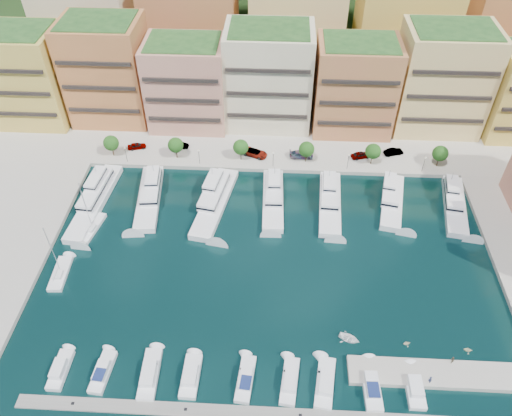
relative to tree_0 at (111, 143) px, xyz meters
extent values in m
plane|color=black|center=(40.00, -33.50, -4.74)|extent=(400.00, 400.00, 0.00)
cube|color=#9E998E|center=(40.00, 28.50, -4.74)|extent=(220.00, 64.00, 2.00)
cube|color=#1A3515|center=(40.00, 76.50, -4.74)|extent=(240.00, 40.00, 58.00)
cube|color=gray|center=(37.00, -63.50, -4.74)|extent=(72.00, 2.20, 0.35)
cube|color=#9E998E|center=(70.00, -55.50, -4.74)|extent=(32.00, 5.00, 2.00)
cube|color=gold|center=(-26.00, 16.50, 8.26)|extent=(22.00, 16.00, 24.00)
cube|color=black|center=(-26.00, 8.25, 8.26)|extent=(20.24, 0.50, 0.90)
cube|color=#1F4B1E|center=(-26.00, 16.50, 20.66)|extent=(19.36, 14.08, 0.80)
cube|color=#C47841|center=(-4.00, 18.50, 9.26)|extent=(20.00, 16.00, 26.00)
cube|color=black|center=(-4.00, 10.25, 9.26)|extent=(18.40, 0.50, 0.90)
cube|color=#1F4B1E|center=(-4.00, 18.50, 22.66)|extent=(17.60, 14.08, 0.80)
cube|color=tan|center=(17.00, 16.50, 7.26)|extent=(20.00, 15.00, 22.00)
cube|color=black|center=(17.00, 8.75, 7.26)|extent=(18.40, 0.50, 0.90)
cube|color=#1F4B1E|center=(17.00, 16.50, 18.66)|extent=(17.60, 13.20, 0.80)
cube|color=beige|center=(38.00, 18.50, 8.76)|extent=(22.00, 16.00, 25.00)
cube|color=black|center=(38.00, 10.25, 8.76)|extent=(20.24, 0.50, 0.90)
cube|color=#1F4B1E|center=(38.00, 18.50, 21.66)|extent=(19.36, 14.08, 0.80)
cube|color=#B76644|center=(60.00, 16.50, 7.76)|extent=(20.00, 15.00, 23.00)
cube|color=black|center=(60.00, 8.75, 7.76)|extent=(18.40, 0.50, 0.90)
cube|color=#1F4B1E|center=(60.00, 16.50, 19.66)|extent=(17.60, 13.20, 0.80)
cube|color=#D7BF71|center=(82.00, 18.50, 9.26)|extent=(22.00, 16.00, 26.00)
cube|color=black|center=(82.00, 10.25, 9.26)|extent=(20.24, 0.50, 0.90)
cube|color=#1F4B1E|center=(82.00, 18.50, 22.66)|extent=(19.36, 14.08, 0.80)
cube|color=beige|center=(-15.00, 40.50, 11.26)|extent=(26.00, 18.00, 30.00)
cube|color=#B76644|center=(15.00, 40.50, 11.26)|extent=(26.00, 18.00, 30.00)
cube|color=#D7BF71|center=(45.00, 40.50, 11.26)|extent=(26.00, 18.00, 30.00)
cube|color=gold|center=(75.00, 40.50, 11.26)|extent=(26.00, 18.00, 30.00)
cube|color=#C47841|center=(105.00, 40.50, 11.26)|extent=(26.00, 18.00, 30.00)
cylinder|color=#473323|center=(0.00, 0.00, -2.24)|extent=(0.24, 0.24, 3.00)
sphere|color=#153F12|center=(0.00, 0.00, 0.01)|extent=(3.80, 3.80, 3.80)
cylinder|color=#473323|center=(16.00, 0.00, -2.24)|extent=(0.24, 0.24, 3.00)
sphere|color=#153F12|center=(16.00, 0.00, 0.01)|extent=(3.80, 3.80, 3.80)
cylinder|color=#473323|center=(32.00, 0.00, -2.24)|extent=(0.24, 0.24, 3.00)
sphere|color=#153F12|center=(32.00, 0.00, 0.01)|extent=(3.80, 3.80, 3.80)
cylinder|color=#473323|center=(48.00, 0.00, -2.24)|extent=(0.24, 0.24, 3.00)
sphere|color=#153F12|center=(48.00, 0.00, 0.01)|extent=(3.80, 3.80, 3.80)
cylinder|color=#473323|center=(64.00, 0.00, -2.24)|extent=(0.24, 0.24, 3.00)
sphere|color=#153F12|center=(64.00, 0.00, 0.01)|extent=(3.80, 3.80, 3.80)
cylinder|color=#473323|center=(80.00, 0.00, -2.24)|extent=(0.24, 0.24, 3.00)
sphere|color=#153F12|center=(80.00, 0.00, 0.01)|extent=(3.80, 3.80, 3.80)
cylinder|color=black|center=(4.00, -2.30, -1.74)|extent=(0.10, 0.10, 4.00)
sphere|color=#FFF2CC|center=(4.00, -2.30, 0.31)|extent=(0.30, 0.30, 0.30)
cylinder|color=black|center=(22.00, -2.30, -1.74)|extent=(0.10, 0.10, 4.00)
sphere|color=#FFF2CC|center=(22.00, -2.30, 0.31)|extent=(0.30, 0.30, 0.30)
cylinder|color=black|center=(40.00, -2.30, -1.74)|extent=(0.10, 0.10, 4.00)
sphere|color=#FFF2CC|center=(40.00, -2.30, 0.31)|extent=(0.30, 0.30, 0.30)
cylinder|color=black|center=(58.00, -2.30, -1.74)|extent=(0.10, 0.10, 4.00)
sphere|color=#FFF2CC|center=(58.00, -2.30, 0.31)|extent=(0.30, 0.30, 0.30)
cylinder|color=black|center=(76.00, -2.30, -1.74)|extent=(0.10, 0.10, 4.00)
sphere|color=#FFF2CC|center=(76.00, -2.30, 0.31)|extent=(0.30, 0.30, 0.30)
cube|color=white|center=(0.06, -17.21, -4.39)|extent=(6.59, 25.70, 2.30)
cube|color=white|center=(0.06, -14.66, -2.34)|extent=(4.80, 14.24, 1.80)
cube|color=black|center=(0.06, -14.66, -2.34)|extent=(4.86, 14.30, 0.55)
cube|color=white|center=(0.06, -12.63, -0.74)|extent=(3.28, 7.83, 1.40)
cylinder|color=#B2B2B7|center=(0.06, -11.11, 0.86)|extent=(0.14, 0.14, 1.80)
cube|color=white|center=(12.09, -15.18, -4.39)|extent=(6.96, 21.75, 2.30)
cube|color=white|center=(12.09, -13.05, -2.34)|extent=(5.10, 12.10, 1.80)
cube|color=black|center=(12.09, -13.05, -2.34)|extent=(5.17, 12.16, 0.55)
cube|color=white|center=(12.09, -11.34, -0.74)|extent=(3.50, 6.67, 1.40)
cylinder|color=#B2B2B7|center=(12.09, -10.06, 0.86)|extent=(0.14, 0.14, 1.80)
cube|color=black|center=(12.09, -15.18, -4.84)|extent=(7.01, 21.80, 0.35)
cube|color=white|center=(27.26, -16.08, -4.39)|extent=(8.91, 23.66, 2.30)
cube|color=white|center=(27.26, -13.76, -2.34)|extent=(6.21, 13.25, 1.80)
cube|color=black|center=(27.26, -13.76, -2.34)|extent=(6.28, 13.32, 0.55)
cube|color=white|center=(27.26, -11.91, -0.74)|extent=(4.12, 7.36, 1.40)
cylinder|color=#B2B2B7|center=(27.26, -10.52, 0.86)|extent=(0.14, 0.14, 1.80)
cube|color=white|center=(40.37, -14.39, -4.39)|extent=(5.00, 19.89, 2.30)
cube|color=white|center=(40.37, -12.42, -2.34)|extent=(3.98, 10.97, 1.80)
cube|color=black|center=(40.37, -12.42, -2.34)|extent=(4.04, 11.03, 0.55)
cube|color=white|center=(40.37, -10.83, -0.74)|extent=(2.86, 6.00, 1.40)
cylinder|color=#B2B2B7|center=(40.37, -9.65, 0.86)|extent=(0.14, 0.14, 1.80)
cube|color=white|center=(53.22, -14.84, -4.39)|extent=(5.82, 20.92, 2.30)
cube|color=white|center=(53.22, -12.78, -2.34)|extent=(4.46, 11.58, 1.80)
cube|color=black|center=(53.22, -12.78, -2.34)|extent=(4.52, 11.64, 0.55)
cube|color=white|center=(53.22, -11.12, -0.74)|extent=(3.14, 6.36, 1.40)
cylinder|color=#B2B2B7|center=(53.22, -9.88, 0.86)|extent=(0.14, 0.14, 1.80)
cube|color=black|center=(53.22, -14.84, -4.84)|extent=(5.88, 20.97, 0.35)
cube|color=white|center=(67.31, -13.56, -4.39)|extent=(7.80, 18.62, 2.30)
cube|color=white|center=(67.31, -11.75, -2.34)|extent=(5.44, 10.47, 1.80)
cube|color=black|center=(67.31, -11.75, -2.34)|extent=(5.51, 10.54, 0.55)
cube|color=white|center=(67.31, -10.30, -0.74)|extent=(3.62, 5.84, 1.40)
cylinder|color=#B2B2B7|center=(67.31, -9.21, 0.86)|extent=(0.14, 0.14, 1.80)
cube|color=white|center=(81.16, -14.14, -4.39)|extent=(7.33, 19.73, 2.30)
cube|color=white|center=(81.16, -12.22, -2.34)|extent=(5.19, 11.04, 1.80)
cube|color=black|center=(81.16, -12.22, -2.34)|extent=(5.26, 11.11, 0.55)
cube|color=white|center=(81.16, -10.67, -0.74)|extent=(3.48, 6.13, 1.40)
cylinder|color=#B2B2B7|center=(81.16, -9.51, 0.86)|extent=(0.14, 0.14, 1.80)
cube|color=white|center=(6.18, -58.00, -4.49)|extent=(2.56, 7.29, 1.40)
cube|color=white|center=(6.18, -58.36, -3.19)|extent=(1.97, 3.51, 1.10)
cube|color=black|center=(6.18, -56.91, -3.44)|extent=(1.78, 0.12, 0.55)
cube|color=white|center=(13.32, -58.00, -4.49)|extent=(3.08, 7.82, 1.40)
cube|color=white|center=(13.32, -58.38, -3.19)|extent=(2.21, 3.82, 1.10)
cube|color=black|center=(13.32, -56.85, -3.44)|extent=(1.76, 0.25, 0.55)
cube|color=navy|center=(13.32, -59.38, -2.59)|extent=(1.90, 2.43, 0.12)
cube|color=white|center=(21.22, -58.00, -4.49)|extent=(3.13, 9.29, 1.40)
cube|color=white|center=(21.22, -58.46, -3.19)|extent=(2.34, 4.49, 1.10)
cube|color=black|center=(21.22, -56.62, -3.44)|extent=(2.03, 0.17, 0.55)
cube|color=white|center=(28.04, -58.00, -4.49)|extent=(2.97, 7.78, 1.40)
cube|color=white|center=(28.04, -58.39, -3.19)|extent=(2.27, 3.75, 1.10)
cube|color=black|center=(28.04, -56.84, -3.44)|extent=(2.02, 0.14, 0.55)
cube|color=white|center=(37.07, -58.00, -4.49)|extent=(3.22, 8.41, 1.40)
cube|color=white|center=(37.07, -58.41, -3.19)|extent=(2.28, 4.10, 1.10)
cube|color=black|center=(37.07, -56.77, -3.44)|extent=(1.78, 0.26, 0.55)
cube|color=navy|center=(37.07, -59.48, -2.59)|extent=(1.95, 2.61, 0.12)
cube|color=white|center=(44.31, -58.00, -4.49)|extent=(3.44, 8.51, 1.40)
cube|color=white|center=(44.31, -58.41, -3.19)|extent=(2.41, 4.17, 1.10)
cube|color=black|center=(44.31, -56.76, -3.44)|extent=(1.82, 0.30, 0.55)
cube|color=white|center=(50.07, -58.00, -4.49)|extent=(4.02, 9.30, 1.40)
cube|color=white|center=(50.07, -58.45, -3.19)|extent=(2.76, 4.58, 1.10)
cube|color=black|center=(50.07, -56.65, -3.44)|extent=(2.02, 0.38, 0.55)
cube|color=white|center=(57.53, -58.00, -4.49)|extent=(2.95, 8.98, 1.40)
cube|color=white|center=(57.53, -58.45, -3.19)|extent=(2.22, 4.34, 1.10)
cube|color=black|center=(57.53, -56.66, -3.44)|extent=(1.94, 0.16, 0.55)
cube|color=navy|center=(57.53, -59.60, -2.59)|extent=(1.96, 2.73, 0.12)
cube|color=white|center=(64.44, -58.00, -4.49)|extent=(2.74, 7.48, 1.40)
cube|color=white|center=(64.44, -58.37, -3.19)|extent=(2.13, 3.59, 1.10)
cube|color=black|center=(64.44, -56.88, -3.44)|extent=(1.94, 0.11, 0.55)
cube|color=white|center=(1.60, -24.88, -4.54)|extent=(4.33, 9.24, 1.20)
cube|color=white|center=(1.60, -25.77, -3.64)|extent=(2.01, 2.49, 0.60)
cylinder|color=#B2B2B7|center=(1.60, -24.44, 2.06)|extent=(0.14, 0.14, 12.00)
cylinder|color=#B2B2B7|center=(1.60, -26.22, -2.94)|extent=(0.86, 3.95, 0.10)
cube|color=white|center=(-0.87, -37.73, -4.54)|extent=(3.28, 8.68, 1.20)
cube|color=white|center=(-0.87, -38.58, -3.64)|extent=(1.80, 2.23, 0.60)
cylinder|color=#B2B2B7|center=(-0.87, -37.30, 2.06)|extent=(0.14, 0.14, 12.00)
cylinder|color=#B2B2B7|center=(-0.87, -39.01, -2.94)|extent=(0.32, 3.84, 0.10)
imported|color=#EEEDB6|center=(74.95, -50.57, -4.35)|extent=(1.66, 1.48, 0.79)
imported|color=beige|center=(64.64, -49.82, -4.39)|extent=(1.57, 1.43, 0.71)
imported|color=white|center=(54.72, -49.42, -4.36)|extent=(4.44, 3.88, 0.77)
imported|color=gray|center=(5.19, 3.18, -2.96)|extent=(4.93, 3.03, 1.57)
imported|color=gray|center=(15.95, 4.22, -2.98)|extent=(4.79, 2.11, 1.53)
imported|color=gray|center=(35.45, 1.78, -2.89)|extent=(6.78, 5.05, 1.71)
imported|color=gray|center=(46.91, 1.71, -2.89)|extent=(5.95, 2.60, 1.70)
imported|color=gray|center=(61.69, 2.32, -2.92)|extent=(5.18, 3.27, 1.64)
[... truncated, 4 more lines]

